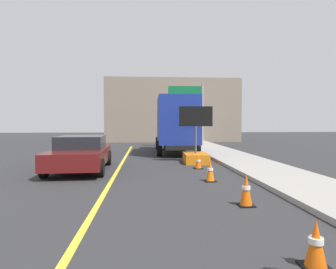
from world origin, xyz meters
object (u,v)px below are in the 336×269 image
Objects in this scene: box_truck at (176,124)px; pickup_car at (81,153)px; arrow_board_trailer at (196,153)px; highway_guide_sign at (192,104)px; traffic_cone_mid_lane at (246,190)px; traffic_cone_curbside at (198,162)px; traffic_cone_far_lane at (210,171)px; traffic_cone_near_sign at (316,244)px.

box_truck reaches higher than pickup_car.
highway_guide_sign reaches higher than arrow_board_trailer.
pickup_car reaches higher than traffic_cone_mid_lane.
pickup_car is 7.77× the size of traffic_cone_curbside.
highway_guide_sign is (1.77, 4.33, 1.57)m from box_truck.
highway_guide_sign is 13.86m from traffic_cone_far_lane.
highway_guide_sign is at bearing 85.52° from traffic_cone_near_sign.
pickup_car is at bearing -124.76° from box_truck.
box_truck is at bearing 91.02° from traffic_cone_far_lane.
traffic_cone_curbside is at bearing -96.56° from arrow_board_trailer.
box_truck reaches higher than traffic_cone_mid_lane.
traffic_cone_curbside is (-0.10, 5.47, -0.08)m from traffic_cone_mid_lane.
box_truck is 4.94m from highway_guide_sign.
traffic_cone_far_lane reaches higher than traffic_cone_near_sign.
traffic_cone_mid_lane reaches higher than traffic_cone_near_sign.
box_truck is 9.21m from traffic_cone_far_lane.
traffic_cone_mid_lane is (4.88, -5.39, -0.33)m from pickup_car.
arrow_board_trailer is 4.51m from traffic_cone_far_lane.
traffic_cone_near_sign is (-0.20, -10.19, -0.16)m from arrow_board_trailer.
traffic_cone_near_sign is at bearing -89.90° from traffic_cone_curbside.
box_truck is at bearing 91.05° from traffic_cone_near_sign.
box_truck reaches higher than traffic_cone_near_sign.
traffic_cone_near_sign is at bearing -91.68° from traffic_cone_mid_lane.
traffic_cone_near_sign is (0.27, -14.78, -1.54)m from box_truck.
traffic_cone_near_sign reaches higher than traffic_cone_curbside.
arrow_board_trailer reaches higher than traffic_cone_near_sign.
highway_guide_sign reaches higher than pickup_car.
highway_guide_sign is 11.32m from traffic_cone_curbside.
arrow_board_trailer is 9.48m from highway_guide_sign.
traffic_cone_near_sign is 0.93× the size of traffic_cone_far_lane.
traffic_cone_mid_lane is at bearing -86.10° from traffic_cone_far_lane.
arrow_board_trailer is at bearing -84.17° from box_truck.
box_truck is 1.33× the size of highway_guide_sign.
box_truck reaches higher than traffic_cone_curbside.
pickup_car reaches higher than traffic_cone_near_sign.
arrow_board_trailer is at bearing 88.89° from traffic_cone_near_sign.
traffic_cone_mid_lane is at bearing -94.97° from highway_guide_sign.
highway_guide_sign is at bearing 67.80° from box_truck.
highway_guide_sign is at bearing 83.17° from traffic_cone_far_lane.
pickup_car is 5.36m from traffic_cone_far_lane.
box_truck reaches higher than traffic_cone_far_lane.
box_truck is at bearing 91.70° from traffic_cone_mid_lane.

